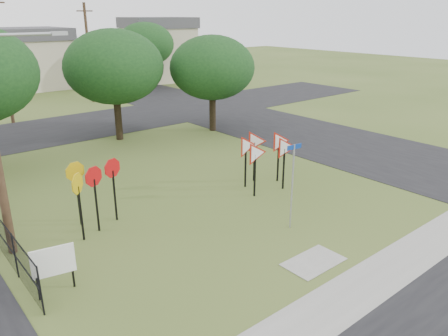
# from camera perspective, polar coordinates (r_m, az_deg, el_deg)

# --- Properties ---
(ground) EXTENTS (140.00, 140.00, 0.00)m
(ground) POSITION_cam_1_polar(r_m,az_deg,el_deg) (16.10, 4.94, -8.69)
(ground) COLOR #3F541F
(sidewalk) EXTENTS (30.00, 1.60, 0.02)m
(sidewalk) POSITION_cam_1_polar(r_m,az_deg,el_deg) (13.88, 17.57, -14.61)
(sidewalk) COLOR gray
(sidewalk) RESTS_ON ground
(planting_strip) EXTENTS (30.00, 0.80, 0.02)m
(planting_strip) POSITION_cam_1_polar(r_m,az_deg,el_deg) (13.42, 21.99, -16.50)
(planting_strip) COLOR #3F541F
(planting_strip) RESTS_ON ground
(street_right) EXTENTS (8.00, 50.00, 0.02)m
(street_right) POSITION_cam_1_polar(r_m,az_deg,el_deg) (30.74, 7.92, 5.06)
(street_right) COLOR black
(street_right) RESTS_ON ground
(street_far) EXTENTS (60.00, 8.00, 0.02)m
(street_far) POSITION_cam_1_polar(r_m,az_deg,el_deg) (32.54, -20.59, 4.80)
(street_far) COLOR black
(street_far) RESTS_ON ground
(curb_pad) EXTENTS (2.00, 1.20, 0.02)m
(curb_pad) POSITION_cam_1_polar(r_m,az_deg,el_deg) (14.72, 11.63, -11.91)
(curb_pad) COLOR gray
(curb_pad) RESTS_ON ground
(street_name_sign) EXTENTS (0.67, 0.07, 3.24)m
(street_name_sign) POSITION_cam_1_polar(r_m,az_deg,el_deg) (16.00, 8.92, -1.76)
(street_name_sign) COLOR #9FA1A8
(street_name_sign) RESTS_ON ground
(stop_sign_cluster) EXTENTS (2.31, 1.57, 2.53)m
(stop_sign_cluster) POSITION_cam_1_polar(r_m,az_deg,el_deg) (16.44, -17.02, -1.73)
(stop_sign_cluster) COLOR black
(stop_sign_cluster) RESTS_ON ground
(yield_sign_cluster) EXTENTS (3.21, 2.20, 2.52)m
(yield_sign_cluster) POSITION_cam_1_polar(r_m,az_deg,el_deg) (19.79, 5.25, 2.57)
(yield_sign_cluster) COLOR black
(yield_sign_cluster) RESTS_ON ground
(info_board) EXTENTS (1.18, 0.28, 1.49)m
(info_board) POSITION_cam_1_polar(r_m,az_deg,el_deg) (13.39, -21.40, -11.49)
(info_board) COLOR black
(info_board) RESTS_ON ground
(far_pole_a) EXTENTS (1.40, 0.24, 9.00)m
(far_pole_a) POSITION_cam_1_polar(r_m,az_deg,el_deg) (35.07, -26.92, 12.60)
(far_pole_a) COLOR #473220
(far_pole_a) RESTS_ON ground
(far_pole_b) EXTENTS (1.40, 0.24, 8.50)m
(far_pole_b) POSITION_cam_1_polar(r_m,az_deg,el_deg) (41.39, -17.25, 14.20)
(far_pole_b) COLOR #473220
(far_pole_b) RESTS_ON ground
(house_mid) EXTENTS (8.40, 8.40, 6.20)m
(house_mid) POSITION_cam_1_polar(r_m,az_deg,el_deg) (52.13, -24.54, 12.94)
(house_mid) COLOR beige
(house_mid) RESTS_ON ground
(house_right) EXTENTS (8.30, 8.30, 7.20)m
(house_right) POSITION_cam_1_polar(r_m,az_deg,el_deg) (54.03, -8.57, 15.14)
(house_right) COLOR beige
(house_right) RESTS_ON ground
(tree_near_mid) EXTENTS (6.00, 6.00, 6.80)m
(tree_near_mid) POSITION_cam_1_polar(r_m,az_deg,el_deg) (27.93, -14.17, 12.68)
(tree_near_mid) COLOR black
(tree_near_mid) RESTS_ON ground
(tree_near_right) EXTENTS (5.60, 5.60, 6.33)m
(tree_near_right) POSITION_cam_1_polar(r_m,az_deg,el_deg) (29.45, -1.55, 12.96)
(tree_near_right) COLOR black
(tree_near_right) RESTS_ON ground
(tree_far_right) EXTENTS (6.00, 6.00, 6.80)m
(tree_far_right) POSITION_cam_1_polar(r_m,az_deg,el_deg) (48.51, -10.23, 15.63)
(tree_far_right) COLOR black
(tree_far_right) RESTS_ON ground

